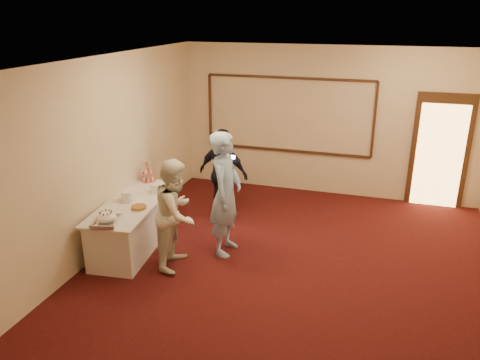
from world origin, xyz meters
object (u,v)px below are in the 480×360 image
at_px(buffet_table, 135,223).
at_px(guest, 223,174).
at_px(pavlova_tray, 106,219).
at_px(tart, 139,208).
at_px(man, 226,194).
at_px(plate_stack_a, 128,196).
at_px(plate_stack_b, 156,188).
at_px(woman, 176,214).
at_px(cupcake_stand, 148,173).

bearing_deg(buffet_table, guest, 57.10).
relative_size(pavlova_tray, tart, 1.90).
xyz_separation_m(buffet_table, man, (1.47, 0.25, 0.59)).
bearing_deg(plate_stack_a, plate_stack_b, 60.57).
distance_m(pavlova_tray, tart, 0.62).
bearing_deg(woman, tart, 78.62).
xyz_separation_m(buffet_table, guest, (0.99, 1.53, 0.44)).
relative_size(cupcake_stand, man, 0.20).
xyz_separation_m(tart, guest, (0.74, 1.78, 0.03)).
bearing_deg(plate_stack_a, pavlova_tray, -80.88).
bearing_deg(tart, man, 22.02).
distance_m(tart, woman, 0.67).
xyz_separation_m(buffet_table, tart, (0.25, -0.25, 0.41)).
distance_m(woman, guest, 1.87).
bearing_deg(plate_stack_b, woman, -47.76).
height_order(pavlova_tray, man, man).
bearing_deg(buffet_table, cupcake_stand, 102.73).
relative_size(cupcake_stand, plate_stack_b, 2.02).
relative_size(plate_stack_b, man, 0.10).
bearing_deg(guest, plate_stack_b, 64.39).
bearing_deg(tart, woman, -8.08).
xyz_separation_m(plate_stack_a, plate_stack_b, (0.26, 0.47, -0.01)).
bearing_deg(plate_stack_a, guest, 55.72).
distance_m(plate_stack_b, tart, 0.70).
relative_size(pavlova_tray, plate_stack_a, 2.44).
bearing_deg(pavlova_tray, buffet_table, 94.33).
relative_size(pavlova_tray, cupcake_stand, 1.29).
height_order(cupcake_stand, tart, cupcake_stand).
bearing_deg(guest, cupcake_stand, 37.42).
bearing_deg(pavlova_tray, plate_stack_b, 84.11).
bearing_deg(buffet_table, plate_stack_a, -162.16).
bearing_deg(buffet_table, tart, -45.04).
bearing_deg(man, pavlova_tray, 127.77).
height_order(cupcake_stand, plate_stack_a, cupcake_stand).
xyz_separation_m(buffet_table, woman, (0.91, -0.34, 0.44)).
distance_m(pavlova_tray, woman, 0.98).
bearing_deg(buffet_table, pavlova_tray, -85.67).
relative_size(cupcake_stand, plate_stack_a, 1.89).
relative_size(cupcake_stand, woman, 0.24).
distance_m(cupcake_stand, plate_stack_a, 0.96).
xyz_separation_m(plate_stack_b, man, (1.28, -0.20, 0.12)).
xyz_separation_m(plate_stack_a, woman, (0.98, -0.32, -0.03)).
height_order(plate_stack_a, guest, guest).
height_order(buffet_table, plate_stack_a, plate_stack_a).
bearing_deg(guest, woman, 98.24).
bearing_deg(woman, plate_stack_a, 68.60).
xyz_separation_m(buffet_table, plate_stack_a, (-0.07, -0.02, 0.47)).
height_order(buffet_table, cupcake_stand, cupcake_stand).
distance_m(buffet_table, pavlova_tray, 0.96).
relative_size(buffet_table, tart, 8.08).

